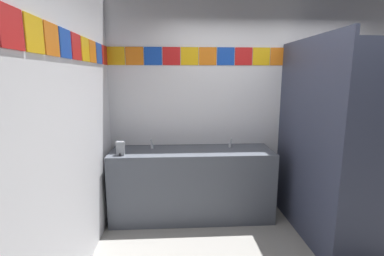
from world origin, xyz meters
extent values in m
cube|color=silver|center=(0.00, 1.50, 1.40)|extent=(3.92, 0.08, 2.80)
cube|color=yellow|center=(-1.84, 1.45, 2.03)|extent=(0.22, 0.01, 0.22)
cube|color=orange|center=(-1.61, 1.45, 2.03)|extent=(0.22, 0.01, 0.22)
cube|color=#1947B7|center=(-1.38, 1.45, 2.03)|extent=(0.22, 0.01, 0.22)
cube|color=red|center=(-1.15, 1.45, 2.03)|extent=(0.22, 0.01, 0.22)
cube|color=yellow|center=(-0.92, 1.45, 2.03)|extent=(0.22, 0.01, 0.22)
cube|color=orange|center=(-0.69, 1.45, 2.03)|extent=(0.22, 0.01, 0.22)
cube|color=#1947B7|center=(-0.46, 1.45, 2.03)|extent=(0.22, 0.01, 0.22)
cube|color=red|center=(-0.23, 1.45, 2.03)|extent=(0.22, 0.01, 0.22)
cube|color=yellow|center=(0.00, 1.45, 2.03)|extent=(0.22, 0.01, 0.22)
cube|color=orange|center=(0.23, 1.45, 2.03)|extent=(0.22, 0.01, 0.22)
cube|color=#1947B7|center=(0.46, 1.45, 2.03)|extent=(0.22, 0.01, 0.22)
cube|color=red|center=(0.69, 1.45, 2.03)|extent=(0.22, 0.01, 0.22)
cube|color=yellow|center=(0.92, 1.45, 2.03)|extent=(0.22, 0.01, 0.22)
cube|color=orange|center=(1.15, 1.45, 2.03)|extent=(0.22, 0.01, 0.22)
cube|color=#1947B7|center=(1.38, 1.45, 2.03)|extent=(0.22, 0.01, 0.22)
cube|color=red|center=(1.61, 1.45, 2.03)|extent=(0.22, 0.01, 0.22)
cube|color=silver|center=(-2.00, 0.00, 1.40)|extent=(0.08, 2.91, 2.80)
cube|color=red|center=(-1.95, -0.61, 2.03)|extent=(0.01, 0.22, 0.22)
cube|color=yellow|center=(-1.95, -0.36, 2.03)|extent=(0.01, 0.22, 0.22)
cube|color=orange|center=(-1.95, -0.12, 2.03)|extent=(0.01, 0.22, 0.22)
cube|color=#1947B7|center=(-1.95, 0.12, 2.03)|extent=(0.01, 0.22, 0.22)
cube|color=red|center=(-1.95, 0.36, 2.03)|extent=(0.01, 0.22, 0.22)
cube|color=yellow|center=(-1.95, 0.61, 2.03)|extent=(0.01, 0.22, 0.22)
cube|color=orange|center=(-1.95, 0.85, 2.03)|extent=(0.01, 0.22, 0.22)
cube|color=#1947B7|center=(-1.95, 1.09, 2.03)|extent=(0.01, 0.22, 0.22)
cube|color=red|center=(-1.95, 1.33, 2.03)|extent=(0.01, 0.22, 0.22)
cube|color=#4C515B|center=(-0.91, 1.16, 0.44)|extent=(2.00, 0.59, 0.88)
cube|color=#4C515B|center=(-0.91, 1.44, 0.84)|extent=(2.00, 0.03, 0.08)
cylinder|color=white|center=(-1.41, 1.13, 0.82)|extent=(0.34, 0.34, 0.10)
cylinder|color=white|center=(-0.41, 1.13, 0.82)|extent=(0.34, 0.34, 0.10)
cylinder|color=silver|center=(-1.41, 1.27, 0.90)|extent=(0.04, 0.04, 0.05)
cylinder|color=silver|center=(-1.41, 1.22, 0.97)|extent=(0.02, 0.06, 0.09)
cylinder|color=silver|center=(-0.41, 1.27, 0.90)|extent=(0.04, 0.04, 0.05)
cylinder|color=silver|center=(-0.41, 1.22, 0.97)|extent=(0.02, 0.06, 0.09)
cube|color=gray|center=(-1.75, 0.99, 0.96)|extent=(0.09, 0.07, 0.16)
cylinder|color=black|center=(-1.75, 0.94, 0.90)|extent=(0.02, 0.02, 0.03)
cube|color=#33384C|center=(0.30, 0.72, 1.09)|extent=(0.04, 1.46, 2.18)
cylinder|color=silver|center=(0.32, 0.01, 1.20)|extent=(0.02, 0.02, 0.10)
cylinder|color=white|center=(0.95, 0.96, 0.20)|extent=(0.38, 0.38, 0.40)
torus|color=white|center=(0.95, 0.96, 0.42)|extent=(0.39, 0.39, 0.05)
cube|color=white|center=(0.95, 1.17, 0.57)|extent=(0.34, 0.17, 0.34)
camera|label=1|loc=(-1.10, -2.18, 1.78)|focal=26.13mm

